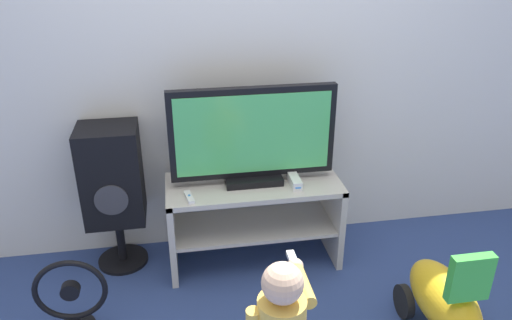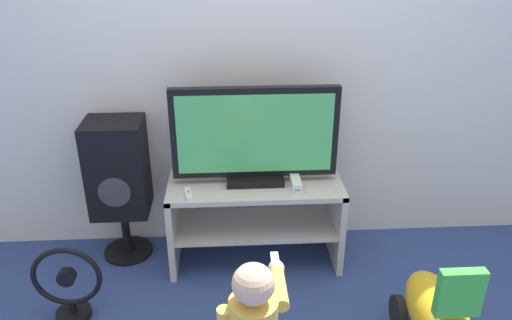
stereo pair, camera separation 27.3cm
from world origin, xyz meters
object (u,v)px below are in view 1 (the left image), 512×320
ride_on_toy (445,300)px  floor_fan (72,300)px  game_console (294,180)px  television (253,137)px  speaker_tower (112,178)px  remote_primary (189,197)px

ride_on_toy → floor_fan: bearing=169.8°
game_console → floor_fan: size_ratio=0.46×
floor_fan → television: bearing=26.1°
television → speaker_tower: (-0.80, 0.08, -0.23)m
remote_primary → floor_fan: size_ratio=0.30×
speaker_tower → floor_fan: bearing=-108.5°
remote_primary → floor_fan: remote_primary is taller
remote_primary → game_console: bearing=7.3°
remote_primary → television: bearing=21.9°
speaker_tower → game_console: bearing=-8.6°
game_console → ride_on_toy: game_console is taller
game_console → ride_on_toy: (0.59, -0.74, -0.34)m
remote_primary → speaker_tower: size_ratio=0.15×
remote_primary → floor_fan: 0.78m
floor_fan → game_console: bearing=18.7°
speaker_tower → floor_fan: size_ratio=2.01×
remote_primary → ride_on_toy: (1.20, -0.66, -0.32)m
television → speaker_tower: bearing=174.2°
television → floor_fan: bearing=-153.9°
remote_primary → floor_fan: bearing=-151.4°
television → game_console: (0.23, -0.07, -0.25)m
speaker_tower → ride_on_toy: 1.88m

